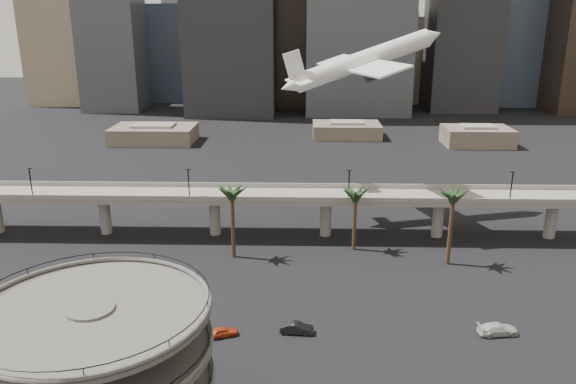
{
  "coord_description": "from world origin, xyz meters",
  "views": [
    {
      "loc": [
        6.35,
        -49.22,
        41.75
      ],
      "look_at": [
        4.27,
        28.0,
        17.44
      ],
      "focal_mm": 35.0,
      "sensor_mm": 36.0,
      "label": 1
    }
  ],
  "objects_px": {
    "car_c": "(498,329)",
    "overpass": "(270,200)",
    "airborne_jet": "(363,61)",
    "car_a": "(223,332)",
    "car_b": "(297,328)",
    "parking_ramp": "(97,368)"
  },
  "relations": [
    {
      "from": "car_a",
      "to": "car_c",
      "type": "xyz_separation_m",
      "value": [
        37.56,
        1.49,
        0.13
      ]
    },
    {
      "from": "car_a",
      "to": "car_c",
      "type": "distance_m",
      "value": 37.59
    },
    {
      "from": "parking_ramp",
      "to": "car_b",
      "type": "relative_size",
      "value": 4.79
    },
    {
      "from": "car_a",
      "to": "car_c",
      "type": "height_order",
      "value": "car_c"
    },
    {
      "from": "overpass",
      "to": "car_b",
      "type": "relative_size",
      "value": 28.04
    },
    {
      "from": "car_a",
      "to": "car_b",
      "type": "xyz_separation_m",
      "value": [
        10.0,
        1.03,
        0.09
      ]
    },
    {
      "from": "car_a",
      "to": "car_b",
      "type": "height_order",
      "value": "car_b"
    },
    {
      "from": "car_a",
      "to": "car_b",
      "type": "distance_m",
      "value": 10.05
    },
    {
      "from": "car_a",
      "to": "car_c",
      "type": "relative_size",
      "value": 0.71
    },
    {
      "from": "airborne_jet",
      "to": "car_c",
      "type": "height_order",
      "value": "airborne_jet"
    },
    {
      "from": "car_c",
      "to": "overpass",
      "type": "bearing_deg",
      "value": 34.83
    },
    {
      "from": "parking_ramp",
      "to": "car_a",
      "type": "height_order",
      "value": "parking_ramp"
    },
    {
      "from": "airborne_jet",
      "to": "car_a",
      "type": "distance_m",
      "value": 64.4
    },
    {
      "from": "overpass",
      "to": "airborne_jet",
      "type": "height_order",
      "value": "airborne_jet"
    },
    {
      "from": "overpass",
      "to": "car_b",
      "type": "bearing_deg",
      "value": -81.07
    },
    {
      "from": "parking_ramp",
      "to": "overpass",
      "type": "height_order",
      "value": "parking_ramp"
    },
    {
      "from": "parking_ramp",
      "to": "car_b",
      "type": "distance_m",
      "value": 30.75
    },
    {
      "from": "overpass",
      "to": "airborne_jet",
      "type": "distance_m",
      "value": 34.29
    },
    {
      "from": "overpass",
      "to": "car_b",
      "type": "height_order",
      "value": "overpass"
    },
    {
      "from": "car_b",
      "to": "car_a",
      "type": "bearing_deg",
      "value": 99.69
    },
    {
      "from": "overpass",
      "to": "car_a",
      "type": "height_order",
      "value": "overpass"
    },
    {
      "from": "parking_ramp",
      "to": "car_b",
      "type": "xyz_separation_m",
      "value": [
        18.71,
        22.66,
        -9.07
      ]
    }
  ]
}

